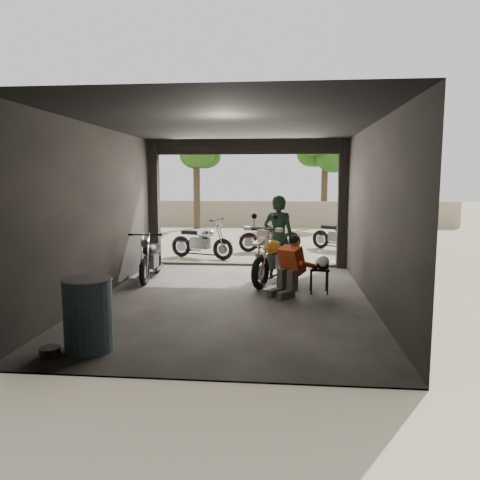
% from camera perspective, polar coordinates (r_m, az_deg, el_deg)
% --- Properties ---
extents(ground, '(80.00, 80.00, 0.00)m').
position_cam_1_polar(ground, '(8.71, -1.02, -7.37)').
color(ground, '#7A6D56').
rests_on(ground, ground).
extents(garage, '(7.00, 7.13, 3.20)m').
position_cam_1_polar(garage, '(9.01, -0.65, 1.40)').
color(garage, '#2D2B28').
rests_on(garage, ground).
extents(boundary_wall, '(18.00, 0.30, 1.20)m').
position_cam_1_polar(boundary_wall, '(22.44, 3.02, 3.25)').
color(boundary_wall, gray).
rests_on(boundary_wall, ground).
extents(tree_left, '(2.20, 2.20, 5.60)m').
position_cam_1_polar(tree_left, '(21.31, -5.36, 12.12)').
color(tree_left, '#382B1E').
rests_on(tree_left, ground).
extents(tree_right, '(2.20, 2.20, 5.00)m').
position_cam_1_polar(tree_right, '(22.48, 10.35, 10.70)').
color(tree_right, '#382B1E').
rests_on(tree_right, ground).
extents(main_bike, '(1.42, 2.05, 1.26)m').
position_cam_1_polar(main_bike, '(10.08, 4.18, -1.68)').
color(main_bike, silver).
rests_on(main_bike, ground).
extents(left_bike, '(0.76, 1.64, 1.08)m').
position_cam_1_polar(left_bike, '(10.59, -10.82, -1.86)').
color(left_bike, black).
rests_on(left_bike, ground).
extents(outside_bike_a, '(1.83, 1.22, 1.15)m').
position_cam_1_polar(outside_bike_a, '(13.18, -4.72, 0.20)').
color(outside_bike_a, black).
rests_on(outside_bike_a, ground).
extents(outside_bike_b, '(1.80, 1.07, 1.14)m').
position_cam_1_polar(outside_bike_b, '(14.43, 3.69, 0.82)').
color(outside_bike_b, '#410F1B').
rests_on(outside_bike_b, ground).
extents(outside_bike_c, '(1.74, 1.58, 1.13)m').
position_cam_1_polar(outside_bike_c, '(14.91, 11.93, 0.87)').
color(outside_bike_c, black).
rests_on(outside_bike_c, ground).
extents(rider, '(0.77, 0.60, 1.88)m').
position_cam_1_polar(rider, '(10.41, 4.69, 0.31)').
color(rider, black).
rests_on(rider, ground).
extents(mechanic, '(0.94, 0.96, 1.12)m').
position_cam_1_polar(mechanic, '(8.89, 5.82, -3.38)').
color(mechanic, '#CE4B1B').
rests_on(mechanic, ground).
extents(stool, '(0.37, 0.37, 0.51)m').
position_cam_1_polar(stool, '(9.23, 9.63, -3.84)').
color(stool, black).
rests_on(stool, ground).
extents(helmet, '(0.27, 0.29, 0.26)m').
position_cam_1_polar(helmet, '(9.14, 10.01, -2.66)').
color(helmet, white).
rests_on(helmet, stool).
extents(oil_drum, '(0.81, 0.81, 0.96)m').
position_cam_1_polar(oil_drum, '(6.38, -18.01, -8.81)').
color(oil_drum, '#40626C').
rests_on(oil_drum, ground).
extents(sign_post, '(0.82, 0.08, 2.45)m').
position_cam_1_polar(sign_post, '(13.80, 16.54, 4.76)').
color(sign_post, black).
rests_on(sign_post, ground).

